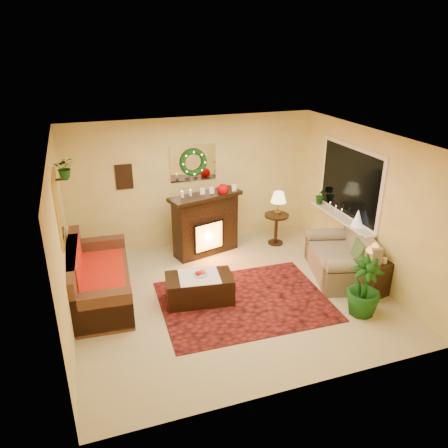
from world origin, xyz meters
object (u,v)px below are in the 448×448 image
object	(u,v)px
fireplace	(206,227)
coffee_table	(199,289)
sofa	(99,275)
end_table_square	(372,278)
side_table_round	(276,229)
loveseat	(340,254)

from	to	relation	value
fireplace	coffee_table	bearing A→B (deg)	-125.09
fireplace	sofa	bearing A→B (deg)	-168.60
end_table_square	coffee_table	world-z (taller)	end_table_square
side_table_round	end_table_square	distance (m)	2.38
fireplace	side_table_round	xyz separation A→B (m)	(1.49, -0.07, -0.23)
sofa	loveseat	distance (m)	4.14
loveseat	coffee_table	xyz separation A→B (m)	(-2.60, 0.00, -0.21)
side_table_round	end_table_square	bearing A→B (deg)	-72.94
coffee_table	fireplace	bearing A→B (deg)	77.87
fireplace	side_table_round	bearing A→B (deg)	-17.80
sofa	coffee_table	bearing A→B (deg)	-18.31
fireplace	coffee_table	world-z (taller)	fireplace
sofa	end_table_square	distance (m)	4.50
end_table_square	loveseat	bearing A→B (deg)	106.21
coffee_table	side_table_round	bearing A→B (deg)	44.96
fireplace	end_table_square	world-z (taller)	fireplace
loveseat	end_table_square	size ratio (longest dim) A/B	2.55
sofa	side_table_round	world-z (taller)	sofa
loveseat	coffee_table	distance (m)	2.61
sofa	loveseat	bearing A→B (deg)	-4.71
loveseat	end_table_square	distance (m)	0.73
fireplace	loveseat	bearing A→B (deg)	-54.73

